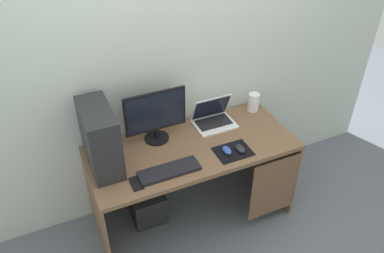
# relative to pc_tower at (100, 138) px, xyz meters

# --- Properties ---
(ground_plane) EXTENTS (8.00, 8.00, 0.00)m
(ground_plane) POSITION_rel_pc_tower_xyz_m (0.63, -0.07, -0.96)
(ground_plane) COLOR slate
(wall_back) EXTENTS (4.00, 0.05, 2.60)m
(wall_back) POSITION_rel_pc_tower_xyz_m (0.63, 0.30, 0.35)
(wall_back) COLOR beige
(wall_back) RESTS_ON ground_plane
(desk) EXTENTS (1.52, 0.66, 0.73)m
(desk) POSITION_rel_pc_tower_xyz_m (0.65, -0.08, -0.37)
(desk) COLOR brown
(desk) RESTS_ON ground_plane
(pc_tower) EXTENTS (0.19, 0.44, 0.45)m
(pc_tower) POSITION_rel_pc_tower_xyz_m (0.00, 0.00, 0.00)
(pc_tower) COLOR #232326
(pc_tower) RESTS_ON desk
(monitor) EXTENTS (0.46, 0.19, 0.41)m
(monitor) POSITION_rel_pc_tower_xyz_m (0.43, 0.11, -0.01)
(monitor) COLOR black
(monitor) RESTS_ON desk
(laptop) EXTENTS (0.31, 0.24, 0.23)m
(laptop) POSITION_rel_pc_tower_xyz_m (0.90, 0.13, -0.18)
(laptop) COLOR white
(laptop) RESTS_ON desk
(speaker) EXTENTS (0.09, 0.09, 0.15)m
(speaker) POSITION_rel_pc_tower_xyz_m (1.29, 0.16, -0.15)
(speaker) COLOR white
(speaker) RESTS_ON desk
(keyboard) EXTENTS (0.42, 0.14, 0.02)m
(keyboard) POSITION_rel_pc_tower_xyz_m (0.38, -0.26, -0.21)
(keyboard) COLOR black
(keyboard) RESTS_ON desk
(mousepad) EXTENTS (0.26, 0.20, 0.00)m
(mousepad) POSITION_rel_pc_tower_xyz_m (0.87, -0.25, -0.22)
(mousepad) COLOR black
(mousepad) RESTS_ON desk
(mouse_left) EXTENTS (0.06, 0.10, 0.03)m
(mouse_left) POSITION_rel_pc_tower_xyz_m (0.83, -0.24, -0.20)
(mouse_left) COLOR #2D51B2
(mouse_left) RESTS_ON mousepad
(mouse_right) EXTENTS (0.06, 0.10, 0.03)m
(mouse_right) POSITION_rel_pc_tower_xyz_m (0.92, -0.26, -0.20)
(mouse_right) COLOR #232326
(mouse_right) RESTS_ON mousepad
(cell_phone) EXTENTS (0.07, 0.13, 0.01)m
(cell_phone) POSITION_rel_pc_tower_xyz_m (0.14, -0.28, -0.22)
(cell_phone) COLOR black
(cell_phone) RESTS_ON desk
(subwoofer) EXTENTS (0.26, 0.26, 0.26)m
(subwoofer) POSITION_rel_pc_tower_xyz_m (0.29, 0.06, -0.82)
(subwoofer) COLOR #232326
(subwoofer) RESTS_ON ground_plane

